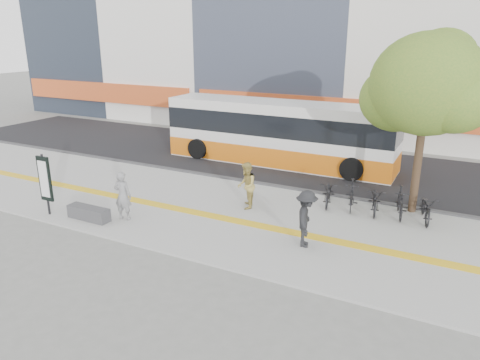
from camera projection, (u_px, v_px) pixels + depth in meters
The scene contains 13 objects.
ground at pixel (172, 223), 15.50m from camera, with size 120.00×120.00×0.00m, color slate.
sidewalk at pixel (195, 207), 16.75m from camera, with size 40.00×7.00×0.08m, color gray.
tactile_strip at pixel (188, 211), 16.32m from camera, with size 40.00×0.45×0.01m, color gold.
street at pixel (275, 160), 23.09m from camera, with size 40.00×8.00×0.06m, color black.
curb at pixel (239, 181), 19.70m from camera, with size 40.00×0.25×0.14m, color #38383B.
bench at pixel (89, 213), 15.52m from camera, with size 1.60×0.45×0.45m, color #38383B.
signboard at pixel (45, 180), 15.63m from camera, with size 0.55×0.10×2.20m.
street_tree at pixel (427, 86), 15.04m from camera, with size 4.40×3.80×6.31m.
bus at pixel (279, 135), 22.05m from camera, with size 11.30×2.68×3.01m.
bicycle_row at pixel (375, 199), 16.08m from camera, with size 4.40×1.88×1.04m.
seated_woman at pixel (123, 196), 15.35m from camera, with size 0.63×0.41×1.71m, color black.
pedestrian_tan at pixel (246, 186), 16.37m from camera, with size 0.83×0.65×1.72m, color #A79348.
pedestrian_dark at pixel (306, 219), 13.40m from camera, with size 1.13×0.65×1.75m, color black.
Camera 1 is at (8.64, -11.61, 6.21)m, focal length 33.79 mm.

